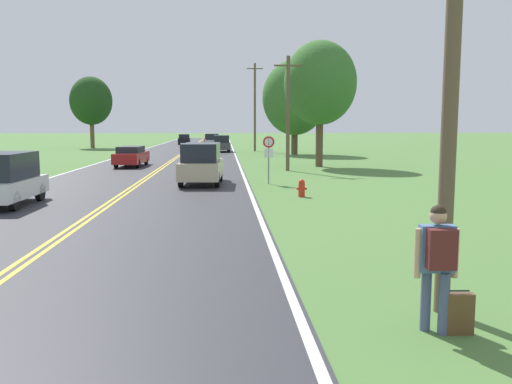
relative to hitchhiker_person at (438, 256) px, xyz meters
name	(u,v)px	position (x,y,z in m)	size (l,w,h in m)	color
hitchhiker_person	(438,256)	(0.00, 0.00, 0.00)	(0.62, 0.45, 1.81)	#475175
suitcase	(457,314)	(0.29, -0.05, -0.82)	(0.45, 0.15, 0.63)	brown
fire_hydrant	(302,188)	(0.23, 14.61, -0.75)	(0.42, 0.26, 0.72)	red
traffic_sign	(269,148)	(-0.72, 19.54, 0.68)	(0.60, 0.10, 2.38)	gray
utility_pole_foreground	(455,3)	(0.46, 0.88, 3.56)	(1.80, 0.24, 9.04)	brown
utility_pole_midground	(288,112)	(1.16, 27.36, 2.65)	(1.80, 0.24, 7.22)	brown
utility_pole_far	(255,106)	(0.58, 53.85, 3.91)	(1.80, 0.24, 9.72)	brown
tree_left_verge	(295,98)	(4.13, 46.81, 4.50)	(6.43, 6.43, 9.32)	brown
tree_behind_sign	(91,101)	(-19.72, 63.57, 4.85)	(5.29, 5.29, 9.03)	brown
tree_right_cluster	(320,83)	(3.77, 30.64, 4.68)	(5.04, 5.04, 8.71)	brown
car_white_van_nearest	(2,179)	(-10.91, 12.79, -0.12)	(1.98, 4.12, 1.92)	black
car_champagne_suv_approaching	(201,163)	(-4.03, 19.63, -0.06)	(2.13, 4.75, 2.02)	black
car_red_sedan_mid_near	(131,156)	(-9.44, 31.49, -0.36)	(1.91, 4.87, 1.43)	black
car_dark_grey_van_mid_far	(221,143)	(-3.19, 52.53, -0.17)	(1.97, 4.65, 1.82)	black
car_silver_suv_receding	(212,141)	(-4.35, 59.37, -0.12)	(1.83, 4.15, 1.88)	black
car_maroon_suv_distant	(212,140)	(-4.56, 67.88, -0.20)	(2.03, 3.99, 1.68)	black
car_black_sedan_horizon	(184,139)	(-8.90, 75.96, -0.32)	(1.93, 4.72, 1.56)	black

